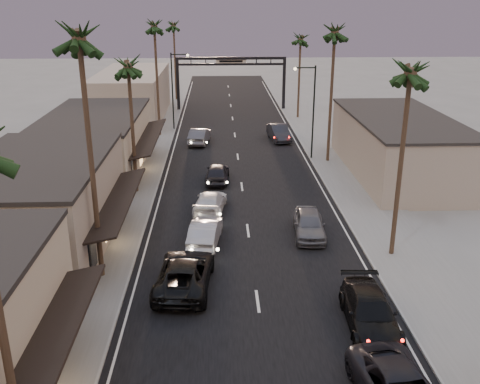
{
  "coord_description": "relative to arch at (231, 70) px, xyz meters",
  "views": [
    {
      "loc": [
        -1.94,
        -5.13,
        14.85
      ],
      "look_at": [
        -0.5,
        28.84,
        2.5
      ],
      "focal_mm": 40.0,
      "sensor_mm": 36.0,
      "label": 1
    }
  ],
  "objects": [
    {
      "name": "ground",
      "position": [
        0.0,
        -30.0,
        -5.53
      ],
      "size": [
        200.0,
        200.0,
        0.0
      ],
      "primitive_type": "plane",
      "color": "slate",
      "rests_on": "ground"
    },
    {
      "name": "road",
      "position": [
        0.0,
        -25.0,
        -5.53
      ],
      "size": [
        14.0,
        120.0,
        0.02
      ],
      "primitive_type": "cube",
      "color": "black",
      "rests_on": "ground"
    },
    {
      "name": "sidewalk_left",
      "position": [
        -9.5,
        -18.0,
        -5.47
      ],
      "size": [
        5.0,
        92.0,
        0.12
      ],
      "primitive_type": "cube",
      "color": "slate",
      "rests_on": "ground"
    },
    {
      "name": "sidewalk_right",
      "position": [
        9.5,
        -18.0,
        -5.47
      ],
      "size": [
        5.0,
        92.0,
        0.12
      ],
      "primitive_type": "cube",
      "color": "slate",
      "rests_on": "ground"
    },
    {
      "name": "storefront_mid",
      "position": [
        -13.0,
        -44.0,
        -2.78
      ],
      "size": [
        8.0,
        14.0,
        5.5
      ],
      "primitive_type": "cube",
      "color": "gray",
      "rests_on": "ground"
    },
    {
      "name": "storefront_far",
      "position": [
        -13.0,
        -28.0,
        -3.03
      ],
      "size": [
        8.0,
        16.0,
        5.0
      ],
      "primitive_type": "cube",
      "color": "#C5B396",
      "rests_on": "ground"
    },
    {
      "name": "storefront_dist",
      "position": [
        -13.0,
        -5.0,
        -2.53
      ],
      "size": [
        8.0,
        20.0,
        6.0
      ],
      "primitive_type": "cube",
      "color": "gray",
      "rests_on": "ground"
    },
    {
      "name": "building_right",
      "position": [
        14.0,
        -30.0,
        -3.03
      ],
      "size": [
        8.0,
        18.0,
        5.0
      ],
      "primitive_type": "cube",
      "color": "gray",
      "rests_on": "ground"
    },
    {
      "name": "arch",
      "position": [
        0.0,
        0.0,
        0.0
      ],
      "size": [
        15.2,
        0.4,
        7.27
      ],
      "color": "black",
      "rests_on": "ground"
    },
    {
      "name": "streetlight_right",
      "position": [
        6.92,
        -25.0,
        -0.2
      ],
      "size": [
        2.13,
        0.3,
        9.0
      ],
      "color": "black",
      "rests_on": "ground"
    },
    {
      "name": "streetlight_left",
      "position": [
        -6.92,
        -12.0,
        -0.2
      ],
      "size": [
        2.13,
        0.3,
        9.0
      ],
      "color": "black",
      "rests_on": "ground"
    },
    {
      "name": "palm_lb",
      "position": [
        -8.6,
        -48.0,
        7.85
      ],
      "size": [
        3.2,
        3.2,
        15.2
      ],
      "color": "#38281C",
      "rests_on": "ground"
    },
    {
      "name": "palm_lc",
      "position": [
        -8.6,
        -34.0,
        4.94
      ],
      "size": [
        3.2,
        3.2,
        12.2
      ],
      "color": "#38281C",
      "rests_on": "ground"
    },
    {
      "name": "palm_ld",
      "position": [
        -8.6,
        -15.0,
        6.88
      ],
      "size": [
        3.2,
        3.2,
        14.2
      ],
      "color": "#38281C",
      "rests_on": "ground"
    },
    {
      "name": "palm_ra",
      "position": [
        8.6,
        -46.0,
        5.91
      ],
      "size": [
        3.2,
        3.2,
        13.2
      ],
      "color": "#38281C",
      "rests_on": "ground"
    },
    {
      "name": "palm_rb",
      "position": [
        8.6,
        -26.0,
        6.88
      ],
      "size": [
        3.2,
        3.2,
        14.2
      ],
      "color": "#38281C",
      "rests_on": "ground"
    },
    {
      "name": "palm_rc",
      "position": [
        8.6,
        -6.0,
        4.94
      ],
      "size": [
        3.2,
        3.2,
        12.2
      ],
      "color": "#38281C",
      "rests_on": "ground"
    },
    {
      "name": "palm_far",
      "position": [
        -8.3,
        8.0,
        5.91
      ],
      "size": [
        3.2,
        3.2,
        13.2
      ],
      "color": "#38281C",
      "rests_on": "ground"
    },
    {
      "name": "oncoming_pickup",
      "position": [
        -3.85,
        -49.39,
        -4.68
      ],
      "size": [
        3.35,
        6.35,
        1.7
      ],
      "primitive_type": "imported",
      "rotation": [
        0.0,
        0.0,
        3.05
      ],
      "color": "black",
      "rests_on": "ground"
    },
    {
      "name": "oncoming_silver",
      "position": [
        -2.84,
        -43.89,
        -4.73
      ],
      "size": [
        2.32,
        5.07,
        1.61
      ],
      "primitive_type": "imported",
      "rotation": [
        0.0,
        0.0,
        3.01
      ],
      "color": "#96979B",
      "rests_on": "ground"
    },
    {
      "name": "oncoming_white",
      "position": [
        -2.59,
        -38.39,
        -4.8
      ],
      "size": [
        2.73,
        5.31,
        1.47
      ],
      "primitive_type": "imported",
      "rotation": [
        0.0,
        0.0,
        3.01
      ],
      "color": "silver",
      "rests_on": "ground"
    },
    {
      "name": "oncoming_dgrey",
      "position": [
        -2.04,
        -31.57,
        -4.73
      ],
      "size": [
        2.23,
        4.82,
        1.6
      ],
      "primitive_type": "imported",
      "rotation": [
        0.0,
        0.0,
        3.07
      ],
      "color": "black",
      "rests_on": "ground"
    },
    {
      "name": "oncoming_grey_far",
      "position": [
        -3.94,
        -18.62,
        -4.69
      ],
      "size": [
        2.47,
        5.32,
        1.69
      ],
      "primitive_type": "imported",
      "rotation": [
        0.0,
        0.0,
        3.0
      ],
      "color": "#45454A",
      "rests_on": "ground"
    },
    {
      "name": "curbside_black",
      "position": [
        5.17,
        -53.49,
        -4.72
      ],
      "size": [
        2.53,
        5.71,
        1.63
      ],
      "primitive_type": "imported",
      "rotation": [
        0.0,
        0.0,
        -0.04
      ],
      "color": "black",
      "rests_on": "ground"
    },
    {
      "name": "curbside_grey",
      "position": [
        4.0,
        -42.92,
        -4.7
      ],
      "size": [
        2.35,
        5.04,
        1.67
      ],
      "primitive_type": "imported",
      "rotation": [
        0.0,
        0.0,
        -0.08
      ],
      "color": "#535458",
      "rests_on": "ground"
    },
    {
      "name": "curbside_far",
      "position": [
        4.81,
        -17.58,
        -4.67
      ],
      "size": [
        2.43,
        5.4,
        1.72
      ],
      "primitive_type": "imported",
      "rotation": [
        0.0,
        0.0,
        0.12
      ],
      "color": "black",
      "rests_on": "ground"
    }
  ]
}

